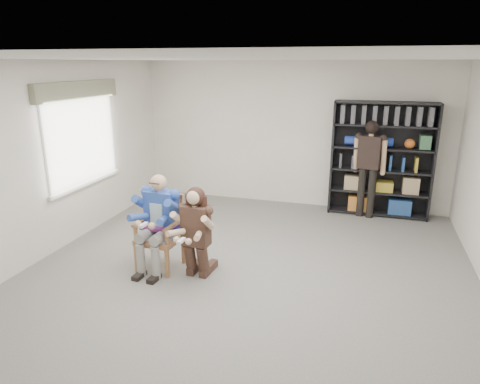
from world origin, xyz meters
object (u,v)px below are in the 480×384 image
(armchair, at_px, (159,233))
(kneeling_woman, at_px, (195,234))
(standing_man, at_px, (368,170))
(seated_man, at_px, (159,222))
(bookshelf, at_px, (381,160))

(armchair, relative_size, kneeling_woman, 0.84)
(kneeling_woman, xyz_separation_m, standing_man, (2.11, 3.10, 0.27))
(armchair, xyz_separation_m, standing_man, (2.69, 2.98, 0.37))
(standing_man, bearing_deg, seated_man, -119.67)
(kneeling_woman, relative_size, bookshelf, 0.59)
(armchair, bearing_deg, seated_man, 94.23)
(armchair, height_order, standing_man, standing_man)
(kneeling_woman, bearing_deg, bookshelf, 58.96)
(bookshelf, bearing_deg, seated_man, -132.51)
(armchair, relative_size, bookshelf, 0.49)
(seated_man, bearing_deg, standing_man, 52.08)
(seated_man, height_order, kneeling_woman, seated_man)
(armchair, height_order, seated_man, seated_man)
(seated_man, relative_size, bookshelf, 0.64)
(seated_man, height_order, standing_man, standing_man)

